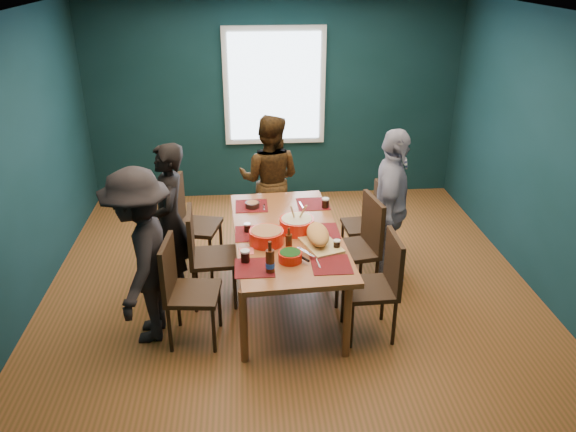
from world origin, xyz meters
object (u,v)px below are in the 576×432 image
object	(u,v)px
chair_right_mid	(361,240)
person_right	(391,208)
chair_left_near	(182,284)
chair_right_near	(381,279)
dining_table	(287,239)
person_near_left	(141,257)
bowl_herbs	(290,256)
chair_left_mid	(203,250)
bowl_dumpling	(297,224)
cutting_board	(318,236)
chair_right_far	(371,218)
chair_left_far	(187,217)
person_far_left	(170,221)
person_back	(270,180)
bowl_salad	(266,236)

from	to	relation	value
chair_right_mid	person_right	xyz separation A→B (m)	(0.34, 0.26, 0.22)
chair_right_mid	person_right	bearing A→B (deg)	26.74
chair_left_near	chair_right_near	world-z (taller)	same
dining_table	person_near_left	world-z (taller)	person_near_left
person_right	bowl_herbs	size ratio (longest dim) A/B	7.98
dining_table	chair_right_near	distance (m)	0.99
chair_left_mid	chair_left_near	size ratio (longest dim) A/B	1.01
bowl_dumpling	chair_right_near	bearing A→B (deg)	-42.65
cutting_board	bowl_dumpling	bearing A→B (deg)	104.75
dining_table	chair_right_far	size ratio (longest dim) A/B	2.23
chair_left_far	chair_left_near	bearing A→B (deg)	-73.65
chair_left_mid	chair_right_near	bearing A→B (deg)	-25.11
chair_left_mid	chair_right_far	bearing A→B (deg)	17.79
chair_right_mid	bowl_herbs	bearing A→B (deg)	-150.95
person_far_left	bowl_dumpling	distance (m)	1.24
chair_left_mid	cutting_board	distance (m)	1.13
person_back	bowl_salad	world-z (taller)	person_back
cutting_board	person_back	bearing A→B (deg)	83.81
chair_right_far	bowl_herbs	xyz separation A→B (m)	(-0.99, -1.25, 0.27)
chair_right_far	person_near_left	bearing A→B (deg)	-156.98
chair_left_near	person_far_left	size ratio (longest dim) A/B	0.62
chair_left_near	person_near_left	world-z (taller)	person_near_left
person_right	bowl_dumpling	distance (m)	1.02
cutting_board	bowl_herbs	bearing A→B (deg)	-150.49
person_right	bowl_salad	size ratio (longest dim) A/B	5.19
chair_right_near	bowl_dumpling	xyz separation A→B (m)	(-0.68, 0.63, 0.25)
chair_right_mid	chair_right_near	bearing A→B (deg)	-96.35
chair_left_far	person_right	size ratio (longest dim) A/B	0.63
chair_right_mid	person_back	bearing A→B (deg)	112.90
chair_left_near	dining_table	bearing A→B (deg)	35.90
dining_table	person_near_left	xyz separation A→B (m)	(-1.29, -0.46, 0.12)
chair_left_near	chair_right_mid	size ratio (longest dim) A/B	0.94
person_far_left	person_near_left	size ratio (longest dim) A/B	0.98
person_back	bowl_dumpling	bearing A→B (deg)	113.22
chair_left_near	chair_right_far	world-z (taller)	chair_left_near
chair_right_near	dining_table	bearing A→B (deg)	140.21
dining_table	bowl_salad	distance (m)	0.32
chair_left_near	person_right	xyz separation A→B (m)	(2.03, 0.88, 0.25)
chair_left_near	bowl_herbs	xyz separation A→B (m)	(0.94, 0.01, 0.23)
bowl_salad	person_back	bearing A→B (deg)	86.11
chair_left_near	bowl_dumpling	xyz separation A→B (m)	(1.05, 0.58, 0.25)
chair_right_mid	chair_right_near	size ratio (longest dim) A/B	1.06
person_right	person_near_left	xyz separation A→B (m)	(-2.36, -0.78, -0.02)
person_back	person_near_left	distance (m)	2.16
chair_right_far	person_far_left	world-z (taller)	person_far_left
chair_right_mid	bowl_dumpling	size ratio (longest dim) A/B	3.16
bowl_salad	cutting_board	bearing A→B (deg)	-4.03
bowl_dumpling	bowl_salad	bearing A→B (deg)	-143.84
dining_table	person_near_left	size ratio (longest dim) A/B	1.27
chair_right_far	bowl_herbs	distance (m)	1.62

